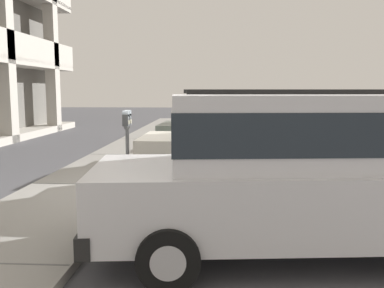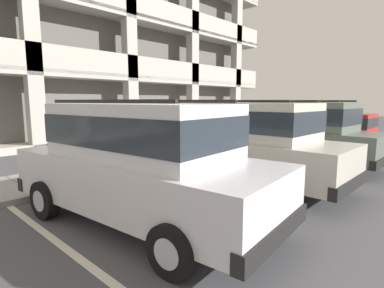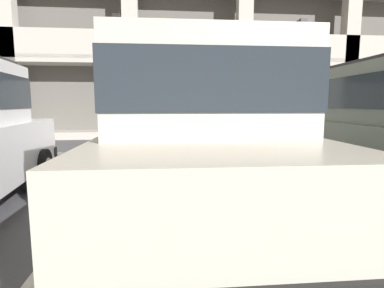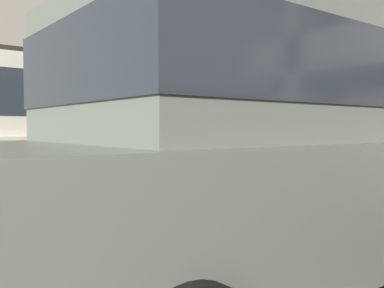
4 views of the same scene
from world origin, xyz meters
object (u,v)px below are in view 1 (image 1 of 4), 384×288
at_px(blue_coupe, 247,126).
at_px(parking_meter_near, 127,130).
at_px(silver_suv, 263,139).
at_px(red_sedan, 291,168).
at_px(dark_hatchback, 249,125).

bearing_deg(blue_coupe, parking_meter_near, 157.32).
xyz_separation_m(silver_suv, parking_meter_near, (-0.16, 2.63, 0.16)).
height_order(red_sedan, blue_coupe, red_sedan).
xyz_separation_m(silver_suv, blue_coupe, (6.17, -0.12, -0.27)).
relative_size(silver_suv, blue_coupe, 1.06).
bearing_deg(silver_suv, dark_hatchback, 1.06).
height_order(blue_coupe, parking_meter_near, parking_meter_near).
bearing_deg(parking_meter_near, blue_coupe, -23.50).
xyz_separation_m(dark_hatchback, parking_meter_near, (-3.25, 2.60, 0.16)).
xyz_separation_m(blue_coupe, parking_meter_near, (-6.33, 2.75, 0.43)).
bearing_deg(parking_meter_near, silver_suv, -86.50).
xyz_separation_m(silver_suv, red_sedan, (-3.16, 0.00, 0.00)).
bearing_deg(red_sedan, parking_meter_near, 35.66).
bearing_deg(parking_meter_near, red_sedan, -138.71).
height_order(silver_suv, red_sedan, same).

